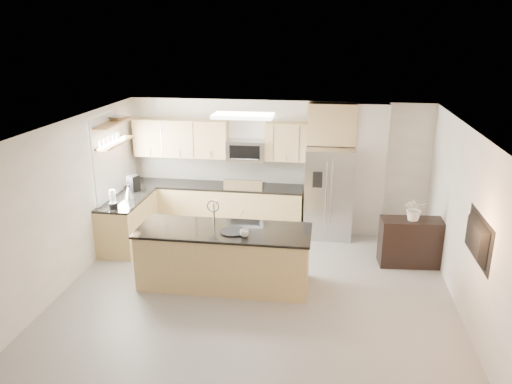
% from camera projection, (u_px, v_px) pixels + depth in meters
% --- Properties ---
extents(floor, '(6.50, 6.50, 0.00)m').
position_uv_depth(floor, '(252.00, 305.00, 7.45)').
color(floor, '#9D9A95').
rests_on(floor, ground).
extents(ceiling, '(6.00, 6.50, 0.02)m').
position_uv_depth(ceiling, '(252.00, 133.00, 6.64)').
color(ceiling, silver).
rests_on(ceiling, wall_back).
extents(wall_back, '(6.00, 0.02, 2.60)m').
position_uv_depth(wall_back, '(277.00, 165.00, 10.10)').
color(wall_back, white).
rests_on(wall_back, floor).
extents(wall_front, '(6.00, 0.02, 2.60)m').
position_uv_depth(wall_front, '(189.00, 373.00, 3.99)').
color(wall_front, white).
rests_on(wall_front, floor).
extents(wall_left, '(0.02, 6.50, 2.60)m').
position_uv_depth(wall_left, '(55.00, 213.00, 7.47)').
color(wall_left, white).
rests_on(wall_left, floor).
extents(wall_right, '(0.02, 6.50, 2.60)m').
position_uv_depth(wall_right, '(475.00, 236.00, 6.62)').
color(wall_right, white).
rests_on(wall_right, floor).
extents(back_counter, '(3.55, 0.66, 1.44)m').
position_uv_depth(back_counter, '(216.00, 206.00, 10.23)').
color(back_counter, tan).
rests_on(back_counter, floor).
extents(left_counter, '(0.66, 1.50, 0.92)m').
position_uv_depth(left_counter, '(128.00, 221.00, 9.42)').
color(left_counter, tan).
rests_on(left_counter, floor).
extents(range, '(0.76, 0.64, 1.14)m').
position_uv_depth(range, '(246.00, 207.00, 10.13)').
color(range, black).
rests_on(range, floor).
extents(upper_cabinets, '(3.50, 0.33, 0.75)m').
position_uv_depth(upper_cabinets, '(212.00, 139.00, 9.96)').
color(upper_cabinets, tan).
rests_on(upper_cabinets, wall_back).
extents(microwave, '(0.76, 0.40, 0.40)m').
position_uv_depth(microwave, '(246.00, 150.00, 9.89)').
color(microwave, '#A8A8AA').
rests_on(microwave, upper_cabinets).
extents(refrigerator, '(0.92, 0.78, 1.78)m').
position_uv_depth(refrigerator, '(329.00, 192.00, 9.72)').
color(refrigerator, '#A8A8AA').
rests_on(refrigerator, floor).
extents(partition_column, '(0.60, 0.30, 2.60)m').
position_uv_depth(partition_column, '(369.00, 170.00, 9.70)').
color(partition_column, beige).
rests_on(partition_column, floor).
extents(window, '(0.04, 1.15, 1.65)m').
position_uv_depth(window, '(107.00, 160.00, 9.09)').
color(window, white).
rests_on(window, wall_left).
extents(shelf_lower, '(0.30, 1.20, 0.04)m').
position_uv_depth(shelf_lower, '(114.00, 143.00, 9.08)').
color(shelf_lower, brown).
rests_on(shelf_lower, wall_left).
extents(shelf_upper, '(0.30, 1.20, 0.04)m').
position_uv_depth(shelf_upper, '(113.00, 123.00, 8.96)').
color(shelf_upper, brown).
rests_on(shelf_upper, wall_left).
extents(ceiling_fixture, '(1.00, 0.50, 0.06)m').
position_uv_depth(ceiling_fixture, '(243.00, 116.00, 8.21)').
color(ceiling_fixture, white).
rests_on(ceiling_fixture, ceiling).
extents(island, '(2.73, 1.00, 1.37)m').
position_uv_depth(island, '(224.00, 257.00, 7.93)').
color(island, tan).
rests_on(island, floor).
extents(credenza, '(1.08, 0.52, 0.84)m').
position_uv_depth(credenza, '(411.00, 242.00, 8.60)').
color(credenza, black).
rests_on(credenza, floor).
extents(cup, '(0.16, 0.16, 0.11)m').
position_uv_depth(cup, '(244.00, 233.00, 7.50)').
color(cup, silver).
rests_on(cup, island).
extents(platter, '(0.52, 0.52, 0.02)m').
position_uv_depth(platter, '(233.00, 232.00, 7.67)').
color(platter, black).
rests_on(platter, island).
extents(blender, '(0.15, 0.15, 0.34)m').
position_uv_depth(blender, '(113.00, 200.00, 8.72)').
color(blender, black).
rests_on(blender, left_counter).
extents(kettle, '(0.21, 0.21, 0.26)m').
position_uv_depth(kettle, '(129.00, 192.00, 9.26)').
color(kettle, '#A8A8AA').
rests_on(kettle, left_counter).
extents(coffee_maker, '(0.23, 0.25, 0.31)m').
position_uv_depth(coffee_maker, '(133.00, 184.00, 9.65)').
color(coffee_maker, black).
rests_on(coffee_maker, left_counter).
extents(bowl, '(0.43, 0.43, 0.09)m').
position_uv_depth(bowl, '(116.00, 117.00, 9.10)').
color(bowl, '#A8A8AA').
rests_on(bowl, shelf_upper).
extents(flower_vase, '(0.56, 0.49, 0.61)m').
position_uv_depth(flower_vase, '(416.00, 203.00, 8.36)').
color(flower_vase, white).
rests_on(flower_vase, credenza).
extents(television, '(0.14, 1.08, 0.62)m').
position_uv_depth(television, '(472.00, 238.00, 6.43)').
color(television, black).
rests_on(television, wall_right).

